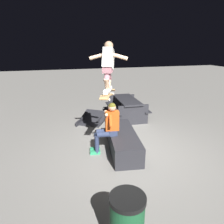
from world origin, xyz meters
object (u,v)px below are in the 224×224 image
at_px(skater_airborne, 108,65).
at_px(kicker_ramp, 92,120).
at_px(person_sitting_on_ledge, 108,125).
at_px(picnic_table_back, 127,105).
at_px(ledge_box_main, 122,141).
at_px(skateboard, 108,95).

bearing_deg(skater_airborne, kicker_ramp, -0.43).
height_order(person_sitting_on_ledge, kicker_ramp, person_sitting_on_ledge).
relative_size(person_sitting_on_ledge, picnic_table_back, 0.76).
height_order(ledge_box_main, skater_airborne, skater_airborne).
relative_size(ledge_box_main, skater_airborne, 1.76).
relative_size(kicker_ramp, picnic_table_back, 0.80).
distance_m(person_sitting_on_ledge, skater_airborne, 1.52).
relative_size(ledge_box_main, picnic_table_back, 1.12).
bearing_deg(person_sitting_on_ledge, skateboard, 168.45).
bearing_deg(skateboard, picnic_table_back, -29.41).
bearing_deg(person_sitting_on_ledge, ledge_box_main, -88.45).
distance_m(ledge_box_main, skater_airborne, 2.06).
relative_size(person_sitting_on_ledge, skater_airborne, 1.19).
bearing_deg(skater_airborne, person_sitting_on_ledge, -1.78).
bearing_deg(person_sitting_on_ledge, kicker_ramp, -0.38).
bearing_deg(ledge_box_main, person_sitting_on_ledge, 91.55).
xyz_separation_m(person_sitting_on_ledge, picnic_table_back, (2.35, -1.37, -0.25)).
height_order(skateboard, kicker_ramp, skateboard).
height_order(person_sitting_on_ledge, skateboard, skateboard).
relative_size(ledge_box_main, skateboard, 1.95).
relative_size(person_sitting_on_ledge, kicker_ramp, 0.94).
height_order(skater_airborne, picnic_table_back, skater_airborne).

